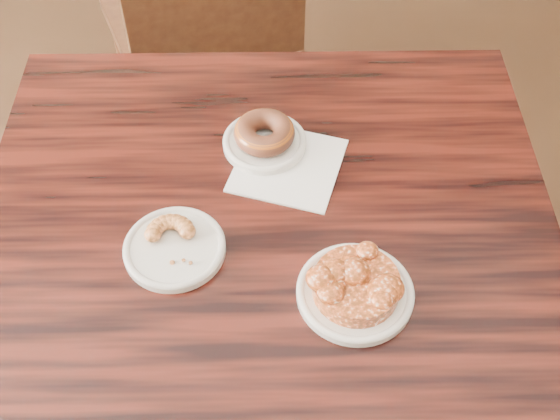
{
  "coord_description": "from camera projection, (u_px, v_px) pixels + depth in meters",
  "views": [
    {
      "loc": [
        -0.06,
        -0.62,
        1.64
      ],
      "look_at": [
        0.01,
        0.05,
        0.8
      ],
      "focal_mm": 45.0,
      "sensor_mm": 36.0,
      "label": 1
    }
  ],
  "objects": [
    {
      "name": "glazed_donut",
      "position": [
        264.0,
        133.0,
        1.21
      ],
      "size": [
        0.11,
        0.11,
        0.04
      ],
      "primitive_type": "torus",
      "color": "#8D4A14",
      "rests_on": "plate_donut"
    },
    {
      "name": "apple_fritter",
      "position": [
        356.0,
        283.0,
        1.02
      ],
      "size": [
        0.17,
        0.17,
        0.04
      ],
      "primitive_type": null,
      "color": "#4B1E08",
      "rests_on": "plate_fritter"
    },
    {
      "name": "chair_far",
      "position": [
        198.0,
        29.0,
        1.94
      ],
      "size": [
        0.6,
        0.6,
        0.9
      ],
      "primitive_type": null,
      "rotation": [
        0.0,
        0.0,
        3.42
      ],
      "color": "black",
      "rests_on": "floor"
    },
    {
      "name": "cruller_fragment",
      "position": [
        173.0,
        242.0,
        1.07
      ],
      "size": [
        0.09,
        0.09,
        0.02
      ],
      "primitive_type": null,
      "color": "brown",
      "rests_on": "plate_cruller"
    },
    {
      "name": "plate_fritter",
      "position": [
        355.0,
        293.0,
        1.04
      ],
      "size": [
        0.17,
        0.17,
        0.01
      ],
      "primitive_type": "cylinder",
      "color": "silver",
      "rests_on": "cafe_table"
    },
    {
      "name": "napkin",
      "position": [
        288.0,
        165.0,
        1.2
      ],
      "size": [
        0.23,
        0.23,
        0.0
      ],
      "primitive_type": "cube",
      "rotation": [
        0.0,
        0.0,
        -0.4
      ],
      "color": "white",
      "rests_on": "cafe_table"
    },
    {
      "name": "cafe_table",
      "position": [
        269.0,
        353.0,
        1.4
      ],
      "size": [
        1.03,
        1.03,
        0.75
      ],
      "primitive_type": "cube",
      "rotation": [
        0.0,
        0.0,
        -0.1
      ],
      "color": "black",
      "rests_on": "floor"
    },
    {
      "name": "plate_donut",
      "position": [
        265.0,
        143.0,
        1.23
      ],
      "size": [
        0.15,
        0.15,
        0.01
      ],
      "primitive_type": "cylinder",
      "color": "silver",
      "rests_on": "napkin"
    },
    {
      "name": "plate_cruller",
      "position": [
        175.0,
        249.0,
        1.09
      ],
      "size": [
        0.16,
        0.16,
        0.01
      ],
      "primitive_type": "cylinder",
      "color": "silver",
      "rests_on": "cafe_table"
    }
  ]
}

